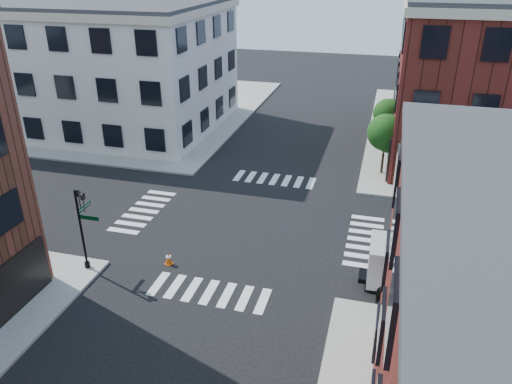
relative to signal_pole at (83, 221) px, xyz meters
name	(u,v)px	position (x,y,z in m)	size (l,w,h in m)	color
ground	(248,225)	(6.72, 6.68, -2.86)	(120.00, 120.00, 0.00)	black
sidewalk_nw	(114,107)	(-14.28, 27.68, -2.78)	(30.00, 30.00, 0.15)	gray
building_nw	(99,66)	(-12.28, 22.68, 2.64)	(22.00, 16.00, 11.00)	silver
tree_near	(386,134)	(14.28, 16.65, 0.30)	(2.69, 2.69, 4.49)	black
tree_far	(388,115)	(14.28, 22.65, 0.02)	(2.43, 2.43, 4.07)	black
signal_pole	(83,221)	(0.00, 0.00, 0.00)	(1.29, 1.24, 4.60)	black
box_truck	(459,264)	(18.14, 2.37, -0.98)	(8.05, 2.59, 3.62)	silver
traffic_cone	(169,259)	(3.81, 1.45, -2.52)	(0.50, 0.50, 0.70)	#D55109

